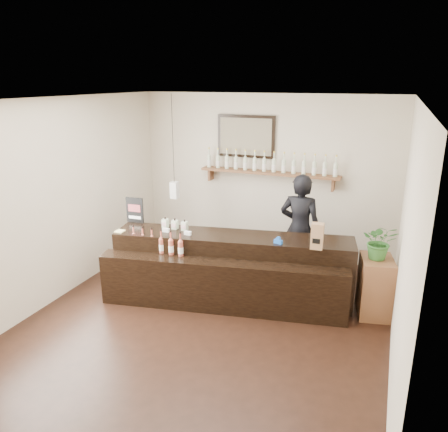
% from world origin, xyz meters
% --- Properties ---
extents(ground, '(5.00, 5.00, 0.00)m').
position_xyz_m(ground, '(0.00, 0.00, 0.00)').
color(ground, black).
rests_on(ground, ground).
extents(room_shell, '(5.00, 5.00, 5.00)m').
position_xyz_m(room_shell, '(0.00, 0.00, 1.70)').
color(room_shell, beige).
rests_on(room_shell, ground).
extents(back_wall_decor, '(2.66, 0.96, 1.69)m').
position_xyz_m(back_wall_decor, '(-0.14, 2.37, 1.75)').
color(back_wall_decor, brown).
rests_on(back_wall_decor, ground).
extents(counter, '(3.40, 1.47, 1.09)m').
position_xyz_m(counter, '(0.06, 0.58, 0.44)').
color(counter, black).
rests_on(counter, ground).
extents(promo_sign, '(0.28, 0.04, 0.39)m').
position_xyz_m(promo_sign, '(-1.51, 0.70, 1.13)').
color(promo_sign, black).
rests_on(promo_sign, counter).
extents(paper_bag, '(0.16, 0.13, 0.34)m').
position_xyz_m(paper_bag, '(1.25, 0.62, 1.11)').
color(paper_bag, '#8C6543').
rests_on(paper_bag, counter).
extents(tape_dispenser, '(0.12, 0.07, 0.10)m').
position_xyz_m(tape_dispenser, '(0.74, 0.62, 0.97)').
color(tape_dispenser, '#1954B5').
rests_on(tape_dispenser, counter).
extents(side_cabinet, '(0.50, 0.62, 0.80)m').
position_xyz_m(side_cabinet, '(2.00, 0.91, 0.40)').
color(side_cabinet, brown).
rests_on(side_cabinet, ground).
extents(potted_plant, '(0.46, 0.40, 0.48)m').
position_xyz_m(potted_plant, '(2.00, 0.91, 1.04)').
color(potted_plant, '#326D2B').
rests_on(potted_plant, side_cabinet).
extents(shopkeeper, '(0.72, 0.48, 1.92)m').
position_xyz_m(shopkeeper, '(0.84, 1.55, 0.96)').
color(shopkeeper, black).
rests_on(shopkeeper, ground).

